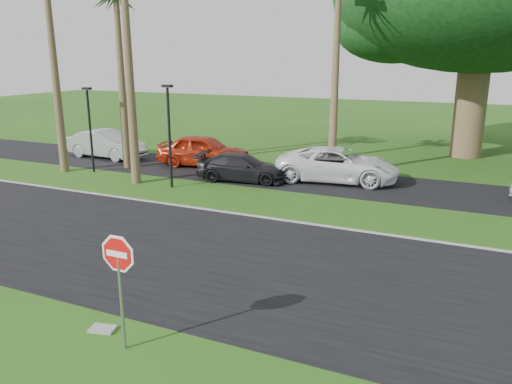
{
  "coord_description": "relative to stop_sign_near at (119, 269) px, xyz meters",
  "views": [
    {
      "loc": [
        6.72,
        -10.17,
        5.83
      ],
      "look_at": [
        0.62,
        3.31,
        1.8
      ],
      "focal_mm": 35.0,
      "sensor_mm": 36.0,
      "label": 1
    }
  ],
  "objects": [
    {
      "name": "curb",
      "position": [
        -0.5,
        9.05,
        -1.74
      ],
      "size": [
        120.0,
        0.12,
        0.06
      ],
      "primitive_type": "cube",
      "color": "gray",
      "rests_on": "ground"
    },
    {
      "name": "ground",
      "position": [
        -0.5,
        3.0,
        -1.77
      ],
      "size": [
        120.0,
        120.0,
        0.0
      ],
      "primitive_type": "plane",
      "color": "#244D13",
      "rests_on": "ground"
    },
    {
      "name": "car_dark",
      "position": [
        -4.07,
        13.94,
        -1.13
      ],
      "size": [
        4.67,
        2.48,
        1.29
      ],
      "primitive_type": "imported",
      "rotation": [
        0.0,
        0.0,
        1.73
      ],
      "color": "black",
      "rests_on": "ground"
    },
    {
      "name": "utility_slab",
      "position": [
        -0.91,
        0.36,
        -1.74
      ],
      "size": [
        0.61,
        0.47,
        0.06
      ],
      "primitive_type": "cube",
      "rotation": [
        0.0,
        0.0,
        0.23
      ],
      "color": "gray",
      "rests_on": "ground"
    },
    {
      "name": "car_silver",
      "position": [
        -13.85,
        15.73,
        -0.97
      ],
      "size": [
        5.01,
        2.02,
        1.62
      ],
      "primitive_type": "imported",
      "rotation": [
        0.0,
        0.0,
        1.51
      ],
      "color": "silver",
      "rests_on": "ground"
    },
    {
      "name": "parking_strip",
      "position": [
        -0.5,
        15.5,
        -1.76
      ],
      "size": [
        120.0,
        5.0,
        0.02
      ],
      "primitive_type": "cube",
      "color": "black",
      "rests_on": "ground"
    },
    {
      "name": "stop_sign_near",
      "position": [
        0.0,
        0.0,
        0.0
      ],
      "size": [
        1.05,
        0.07,
        2.62
      ],
      "color": "gray",
      "rests_on": "ground"
    },
    {
      "name": "road",
      "position": [
        -0.5,
        5.0,
        -1.76
      ],
      "size": [
        120.0,
        8.0,
        0.02
      ],
      "primitive_type": "cube",
      "color": "black",
      "rests_on": "ground"
    },
    {
      "name": "streetlight_left",
      "position": [
        -12.0,
        12.5,
        0.72
      ],
      "size": [
        0.45,
        0.25,
        4.34
      ],
      "color": "black",
      "rests_on": "ground"
    },
    {
      "name": "streetlight_right",
      "position": [
        -6.5,
        11.5,
        0.88
      ],
      "size": [
        0.45,
        0.25,
        4.64
      ],
      "color": "black",
      "rests_on": "ground"
    },
    {
      "name": "car_red",
      "position": [
        -7.42,
        16.06,
        -0.92
      ],
      "size": [
        5.28,
        2.77,
        1.72
      ],
      "primitive_type": "imported",
      "rotation": [
        0.0,
        0.0,
        1.72
      ],
      "color": "#A8240E",
      "rests_on": "ground"
    },
    {
      "name": "car_minivan",
      "position": [
        0.15,
        15.74,
        -0.97
      ],
      "size": [
        6.07,
        3.35,
        1.61
      ],
      "primitive_type": "imported",
      "rotation": [
        0.0,
        0.0,
        1.69
      ],
      "color": "white",
      "rests_on": "ground"
    }
  ]
}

